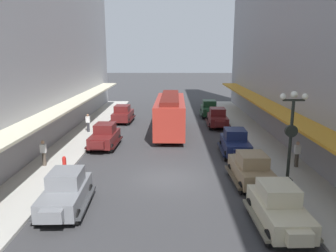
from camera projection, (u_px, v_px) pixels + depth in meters
name	position (u px, v px, depth m)	size (l,w,h in m)	color
ground_plane	(167.00, 178.00, 19.34)	(200.00, 200.00, 0.00)	#38383A
sidewalk_left	(39.00, 177.00, 19.39)	(3.00, 60.00, 0.15)	#B7B5AD
sidewalk_right	(296.00, 178.00, 19.26)	(3.00, 60.00, 0.15)	#B7B5AD
parked_car_0	(105.00, 136.00, 25.46)	(2.29, 4.31, 1.84)	#591919
parked_car_1	(209.00, 108.00, 37.69)	(2.21, 4.29, 1.84)	#193D23
parked_car_2	(218.00, 117.00, 32.47)	(2.23, 4.29, 1.84)	#591919
parked_car_3	(279.00, 207.00, 13.76)	(2.24, 4.30, 1.84)	beige
parked_car_4	(235.00, 142.00, 23.60)	(2.23, 4.29, 1.84)	#19234C
parked_car_5	(65.00, 191.00, 15.31)	(2.28, 4.31, 1.84)	slate
parked_car_6	(123.00, 114.00, 34.55)	(2.31, 4.32, 1.84)	#591919
parked_car_7	(251.00, 168.00, 18.34)	(2.28, 4.31, 1.84)	#997F5B
streetcar	(170.00, 113.00, 29.65)	(2.66, 9.64, 3.46)	#A52D23
lamp_post_with_clock	(291.00, 136.00, 17.08)	(1.42, 0.44, 5.16)	black
fire_hydrant	(64.00, 163.00, 20.41)	(0.24, 0.24, 0.82)	#B21E19
pedestrian_0	(297.00, 154.00, 20.71)	(0.36, 0.24, 1.64)	#4C4238
pedestrian_1	(44.00, 153.00, 20.94)	(0.36, 0.24, 1.64)	#4C4238
pedestrian_2	(88.00, 123.00, 29.88)	(0.36, 0.24, 1.64)	#2D2D33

